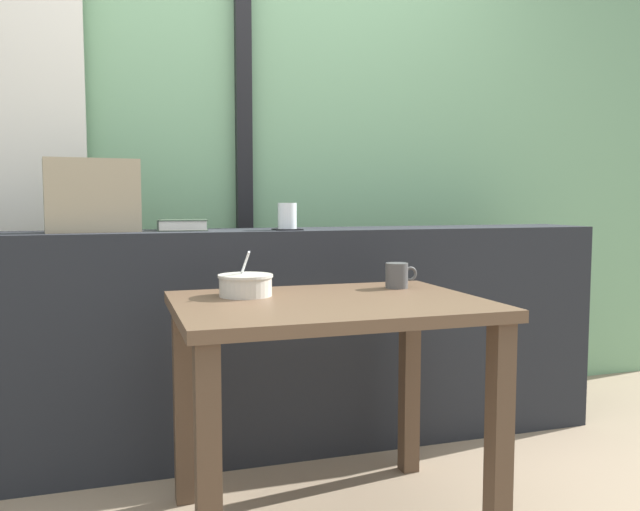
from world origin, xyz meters
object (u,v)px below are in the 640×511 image
at_px(breakfast_table, 329,341).
at_px(ceramic_mug, 397,275).
at_px(juice_glass, 287,217).
at_px(soup_bowl, 246,285).
at_px(throw_pillow, 92,196).
at_px(closed_book, 183,225).
at_px(coaster_square, 287,229).

bearing_deg(breakfast_table, ceramic_mug, 30.17).
distance_m(juice_glass, soup_bowl, 0.53).
bearing_deg(breakfast_table, throw_pillow, 136.51).
distance_m(breakfast_table, closed_book, 0.83).
bearing_deg(closed_book, soup_bowl, -75.42).
distance_m(closed_book, throw_pillow, 0.34).
height_order(coaster_square, throw_pillow, throw_pillow).
relative_size(breakfast_table, juice_glass, 9.24).
bearing_deg(breakfast_table, juice_glass, 87.50).
relative_size(closed_book, ceramic_mug, 1.78).
height_order(coaster_square, juice_glass, juice_glass).
bearing_deg(ceramic_mug, juice_glass, 124.36).
bearing_deg(throw_pillow, soup_bowl, -47.22).
relative_size(breakfast_table, closed_book, 4.54).
bearing_deg(throw_pillow, closed_book, 5.78).
xyz_separation_m(throw_pillow, soup_bowl, (0.45, -0.49, -0.28)).
bearing_deg(juice_glass, throw_pillow, 174.93).
bearing_deg(soup_bowl, ceramic_mug, 2.61).
height_order(breakfast_table, closed_book, closed_book).
relative_size(breakfast_table, ceramic_mug, 8.06).
height_order(juice_glass, ceramic_mug, juice_glass).
height_order(soup_bowl, ceramic_mug, soup_bowl).
height_order(juice_glass, throw_pillow, throw_pillow).
relative_size(coaster_square, juice_glass, 1.01).
relative_size(juice_glass, soup_bowl, 0.56).
bearing_deg(coaster_square, breakfast_table, -92.50).
height_order(juice_glass, soup_bowl, juice_glass).
height_order(breakfast_table, coaster_square, coaster_square).
height_order(closed_book, throw_pillow, throw_pillow).
bearing_deg(breakfast_table, coaster_square, 87.50).
xyz_separation_m(breakfast_table, throw_pillow, (-0.68, 0.64, 0.44)).
relative_size(breakfast_table, coaster_square, 9.11).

